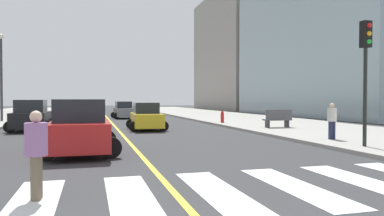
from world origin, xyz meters
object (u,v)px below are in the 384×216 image
Objects in this scene: car_white_second at (69,106)px; pedestrian_crossing at (36,151)px; pedestrian_waiting_east at (332,119)px; street_lamp at (1,69)px; car_gray_third at (124,110)px; fire_hydrant at (222,117)px; car_black_nearest at (32,116)px; car_red_fourth at (80,128)px; car_yellow_fifth at (146,117)px; car_silver_sixth at (65,107)px; park_bench at (278,119)px; traffic_light_near_corner at (366,58)px.

pedestrian_crossing is at bearing -85.88° from car_white_second.
street_lamp is (-17.37, 19.06, 3.33)m from pedestrian_waiting_east.
car_white_second is 1.01× the size of car_gray_third.
pedestrian_waiting_east is 1.81× the size of fire_hydrant.
street_lamp is at bearing 14.84° from pedestrian_crossing.
car_black_nearest is 16.93m from pedestrian_crossing.
car_black_nearest is 4.77× the size of fire_hydrant.
car_red_fourth is at bearing 78.76° from car_gray_third.
car_silver_sixth is at bearing -75.97° from car_yellow_fifth.
car_red_fourth is at bearing -84.83° from car_white_second.
car_gray_third is 2.15× the size of park_bench.
pedestrian_crossing is (2.28, -54.54, 0.14)m from car_white_second.
pedestrian_crossing is (-12.39, -13.40, 0.26)m from park_bench.
car_black_nearest is at bearing -43.18° from traffic_light_near_corner.
traffic_light_near_corner is 9.81m from park_bench.
car_silver_sixth is 0.59× the size of street_lamp.
street_lamp is at bearing 158.07° from fire_hydrant.
car_red_fourth reaches higher than car_yellow_fifth.
car_gray_third is 14.39m from car_yellow_fifth.
car_gray_third is 12.77m from fire_hydrant.
car_yellow_fifth is at bearing -9.68° from car_black_nearest.
car_yellow_fifth is 4.35× the size of fire_hydrant.
fire_hydrant is (12.98, -35.63, -0.23)m from car_white_second.
park_bench is at bearing -107.51° from pedestrian_waiting_east.
traffic_light_near_corner is 2.75× the size of pedestrian_crossing.
car_red_fourth is 40.58m from car_silver_sixth.
pedestrian_crossing is 13.13m from pedestrian_waiting_east.
fire_hydrant is at bearing -68.27° from car_white_second.
car_black_nearest reaches higher than park_bench.
park_bench is at bearing -33.62° from street_lamp.
car_white_second is 2.17× the size of park_bench.
car_red_fourth is 2.52× the size of pedestrian_crossing.
car_red_fourth is 0.92× the size of traffic_light_near_corner.
car_white_second is 54.59m from pedestrian_crossing.
car_black_nearest is 29.69m from car_silver_sixth.
fire_hydrant is (-1.70, 5.51, -0.11)m from park_bench.
car_black_nearest is at bearing 10.04° from pedestrian_crossing.
car_red_fourth is 10.27m from car_yellow_fifth.
car_silver_sixth is at bearing 90.38° from car_black_nearest.
car_red_fourth is at bearing 70.19° from car_yellow_fifth.
traffic_light_near_corner is (6.79, -25.82, 2.68)m from car_gray_third.
fire_hydrant is at bearing -21.93° from street_lamp.
fire_hydrant is (13.16, 2.16, -0.31)m from car_black_nearest.
car_white_second reaches higher than car_yellow_fifth.
pedestrian_waiting_east is (13.65, -47.97, 0.23)m from car_white_second.
traffic_light_near_corner is at bearing 101.98° from car_gray_third.
car_white_second is at bearing 90.14° from car_black_nearest.
car_white_second is 1.01× the size of car_yellow_fifth.
car_gray_third is at bearing 81.36° from car_red_fourth.
pedestrian_waiting_east is (11.37, 6.57, 0.09)m from pedestrian_crossing.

